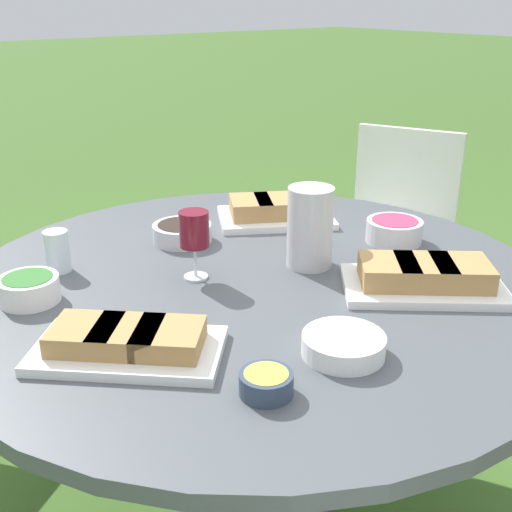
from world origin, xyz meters
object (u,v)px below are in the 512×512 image
Objects in this scene: chair_near_right at (396,221)px; water_pitcher at (310,227)px; wine_glass at (194,232)px; dining_table at (256,308)px.

water_pitcher is (-0.51, 0.95, 0.33)m from chair_near_right.
chair_near_right is 1.34m from wine_glass.
dining_table is 0.25m from water_pitcher.
chair_near_right reaches higher than dining_table.
water_pitcher is 0.30m from wine_glass.
wine_glass reaches higher than chair_near_right.
water_pitcher reaches higher than chair_near_right.
dining_table is 1.67× the size of chair_near_right.
wine_glass is at bearing 51.17° from dining_table.
chair_near_right is at bearing -71.89° from wine_glass.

